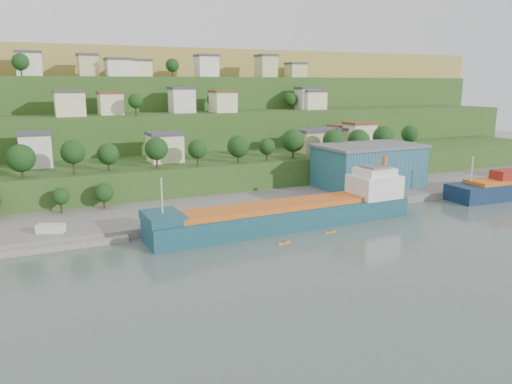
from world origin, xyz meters
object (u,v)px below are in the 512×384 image
cargo_ship_near (294,215)px  kayak_orange (284,242)px  warehouse (368,166)px  caravan (51,230)px

cargo_ship_near → kayak_orange: bearing=-129.6°
warehouse → kayak_orange: 56.86m
warehouse → cargo_ship_near: bearing=-151.5°
cargo_ship_near → caravan: (-51.97, 10.89, -0.17)m
cargo_ship_near → warehouse: cargo_ship_near is taller
warehouse → caravan: (-89.62, -10.76, -5.94)m
caravan → kayak_orange: caravan is taller
warehouse → caravan: 90.46m
cargo_ship_near → caravan: cargo_ship_near is taller
cargo_ship_near → warehouse: bearing=27.8°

